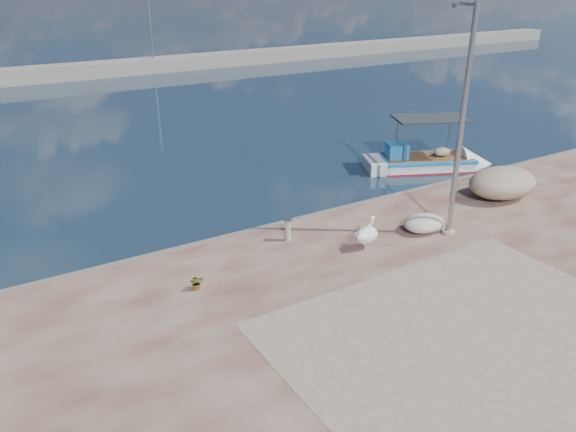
# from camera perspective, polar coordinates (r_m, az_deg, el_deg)

# --- Properties ---
(ground) EXTENTS (1400.00, 1400.00, 0.00)m
(ground) POSITION_cam_1_polar(r_m,az_deg,el_deg) (15.19, 7.55, -9.44)
(ground) COLOR #162635
(ground) RESTS_ON ground
(quay_patch) EXTENTS (9.00, 7.00, 0.01)m
(quay_patch) POSITION_cam_1_polar(r_m,az_deg,el_deg) (13.81, 18.91, -11.92)
(quay_patch) COLOR gray
(quay_patch) RESTS_ON quay
(breakwater) EXTENTS (120.00, 2.20, 7.50)m
(breakwater) POSITION_cam_1_polar(r_m,az_deg,el_deg) (51.02, -22.19, 13.33)
(breakwater) COLOR gray
(breakwater) RESTS_ON ground
(boat_right) EXTENTS (5.95, 4.00, 2.73)m
(boat_right) POSITION_cam_1_polar(r_m,az_deg,el_deg) (26.29, 13.72, 5.16)
(boat_right) COLOR white
(boat_right) RESTS_ON ground
(pelican) EXTENTS (1.04, 0.70, 0.99)m
(pelican) POSITION_cam_1_polar(r_m,az_deg,el_deg) (17.05, 8.00, -1.87)
(pelican) COLOR tan
(pelican) RESTS_ON quay
(lamp_post) EXTENTS (0.44, 0.96, 7.00)m
(lamp_post) POSITION_cam_1_polar(r_m,az_deg,el_deg) (17.72, 17.07, 8.07)
(lamp_post) COLOR gray
(lamp_post) RESTS_ON quay
(bollard_near) EXTENTS (0.24, 0.24, 0.73)m
(bollard_near) POSITION_cam_1_polar(r_m,az_deg,el_deg) (17.40, -0.03, -1.33)
(bollard_near) COLOR gray
(bollard_near) RESTS_ON quay
(potted_plant) EXTENTS (0.45, 0.41, 0.41)m
(potted_plant) POSITION_cam_1_polar(r_m,az_deg,el_deg) (15.09, -9.26, -6.67)
(potted_plant) COLOR #33722D
(potted_plant) RESTS_ON quay
(net_pile_c) EXTENTS (2.80, 2.00, 1.10)m
(net_pile_c) POSITION_cam_1_polar(r_m,az_deg,el_deg) (22.27, 20.95, 3.18)
(net_pile_c) COLOR tan
(net_pile_c) RESTS_ON quay
(net_pile_d) EXTENTS (1.42, 1.07, 0.53)m
(net_pile_d) POSITION_cam_1_polar(r_m,az_deg,el_deg) (18.65, 13.64, -0.70)
(net_pile_d) COLOR beige
(net_pile_d) RESTS_ON quay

